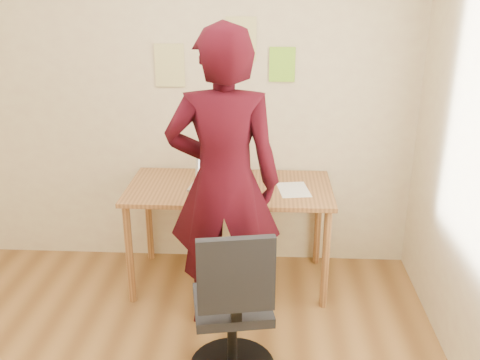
# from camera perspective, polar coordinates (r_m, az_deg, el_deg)

# --- Properties ---
(room) EXTENTS (3.58, 3.58, 2.78)m
(room) POSITION_cam_1_polar(r_m,az_deg,el_deg) (2.26, -14.62, 1.25)
(room) COLOR brown
(room) RESTS_ON ground
(desk) EXTENTS (1.40, 0.70, 0.74)m
(desk) POSITION_cam_1_polar(r_m,az_deg,el_deg) (3.70, -1.12, -1.92)
(desk) COLOR #A16A37
(desk) RESTS_ON ground
(laptop) EXTENTS (0.35, 0.32, 0.23)m
(laptop) POSITION_cam_1_polar(r_m,az_deg,el_deg) (3.68, -2.68, 0.20)
(laptop) COLOR #B5B5BC
(laptop) RESTS_ON desk
(paper_sheet) EXTENTS (0.24, 0.31, 0.00)m
(paper_sheet) POSITION_cam_1_polar(r_m,az_deg,el_deg) (3.63, 5.73, -1.03)
(paper_sheet) COLOR white
(paper_sheet) RESTS_ON desk
(phone) EXTENTS (0.10, 0.13, 0.01)m
(phone) POSITION_cam_1_polar(r_m,az_deg,el_deg) (3.50, 1.89, -1.71)
(phone) COLOR black
(phone) RESTS_ON desk
(wall_note_left) EXTENTS (0.21, 0.00, 0.30)m
(wall_note_left) POSITION_cam_1_polar(r_m,az_deg,el_deg) (3.87, -7.52, 12.03)
(wall_note_left) COLOR #D8D081
(wall_note_left) RESTS_ON room
(wall_note_mid) EXTENTS (0.21, 0.00, 0.30)m
(wall_note_mid) POSITION_cam_1_polar(r_m,az_deg,el_deg) (3.79, 0.12, 14.78)
(wall_note_mid) COLOR #D8D081
(wall_note_mid) RESTS_ON room
(wall_note_right) EXTENTS (0.18, 0.00, 0.24)m
(wall_note_right) POSITION_cam_1_polar(r_m,az_deg,el_deg) (3.81, 4.52, 12.18)
(wall_note_right) COLOR #8FDD31
(wall_note_right) RESTS_ON room
(office_chair) EXTENTS (0.48, 0.49, 0.92)m
(office_chair) POSITION_cam_1_polar(r_m,az_deg,el_deg) (2.94, -0.73, -14.26)
(office_chair) COLOR black
(office_chair) RESTS_ON ground
(person) EXTENTS (0.70, 0.47, 1.87)m
(person) POSITION_cam_1_polar(r_m,az_deg,el_deg) (3.17, -1.74, -0.40)
(person) COLOR #340710
(person) RESTS_ON ground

